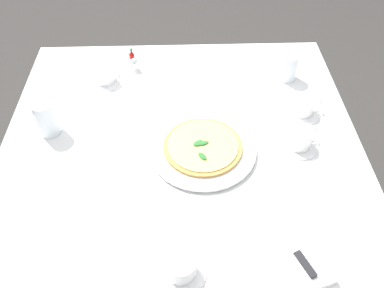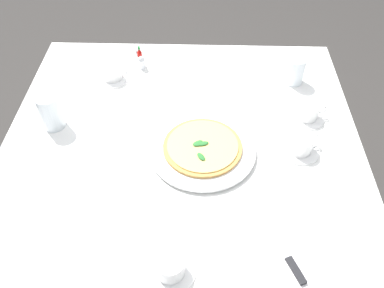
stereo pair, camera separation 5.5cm
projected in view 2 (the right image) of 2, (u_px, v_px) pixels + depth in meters
name	position (u px, v px, depth m)	size (l,w,h in m)	color
ground_plane	(185.00, 253.00, 1.86)	(8.00, 8.00, 0.00)	#33302D
dining_table	(182.00, 169.00, 1.41)	(1.19, 1.19, 0.74)	white
pizza_plate	(202.00, 149.00, 1.29)	(0.35, 0.35, 0.02)	white
pizza	(203.00, 146.00, 1.28)	(0.26, 0.26, 0.02)	#C68E47
coffee_cup_near_right	(112.00, 73.00, 1.55)	(0.13, 0.13, 0.06)	white
coffee_cup_near_left	(301.00, 145.00, 1.28)	(0.13, 0.13, 0.06)	white
coffee_cup_center_back	(308.00, 112.00, 1.39)	(0.13, 0.13, 0.06)	white
coffee_cup_left_edge	(170.00, 267.00, 1.00)	(0.13, 0.13, 0.06)	white
water_glass_back_corner	(51.00, 114.00, 1.35)	(0.08, 0.08, 0.13)	white
water_glass_far_left	(295.00, 72.00, 1.52)	(0.07, 0.07, 0.11)	white
napkin_folded	(285.00, 257.00, 1.03)	(0.25, 0.19, 0.02)	white
dinner_knife	(285.00, 253.00, 1.03)	(0.19, 0.09, 0.01)	silver
hot_sauce_bottle	(140.00, 57.00, 1.61)	(0.02, 0.02, 0.08)	#B7140F
salt_shaker	(138.00, 55.00, 1.63)	(0.03, 0.03, 0.06)	white
pepper_shaker	(142.00, 63.00, 1.60)	(0.03, 0.03, 0.06)	white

